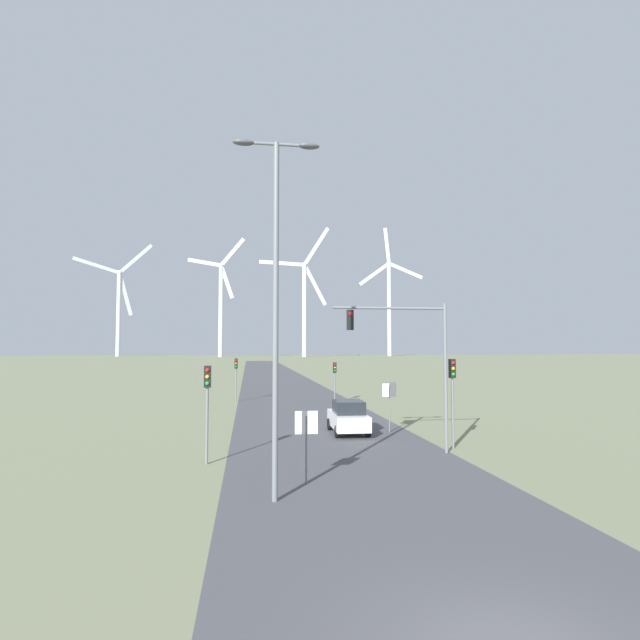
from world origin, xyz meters
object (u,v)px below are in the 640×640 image
Objects in this scene: traffic_light_post_near_left at (207,392)px; traffic_light_post_mid_left at (236,370)px; stop_sign_near at (306,433)px; traffic_light_post_mid_right at (335,373)px; wind_turbine_right at (389,299)px; stop_sign_far at (389,397)px; car_approaching at (348,417)px; wind_turbine_left at (221,301)px; wind_turbine_center at (304,299)px; streetlamp at (276,278)px; wind_turbine_far_left at (119,303)px; traffic_light_post_near_right at (452,383)px; traffic_light_mast_overhead at (408,345)px.

traffic_light_post_mid_left is (0.58, 23.74, -0.16)m from traffic_light_post_near_left.
traffic_light_post_mid_right is at bearing 77.94° from stop_sign_near.
stop_sign_far is at bearing -106.08° from wind_turbine_right.
traffic_light_post_mid_left reaches higher than car_approaching.
wind_turbine_center reaches higher than wind_turbine_left.
streetlamp is 266.61m from wind_turbine_far_left.
traffic_light_post_near_right is at bearing 7.91° from traffic_light_post_near_left.
traffic_light_post_near_right is (7.60, 5.13, 1.31)m from stop_sign_near.
wind_turbine_center reaches higher than streetlamp.
car_approaching is at bearing -95.70° from wind_turbine_center.
streetlamp is at bearing -96.55° from wind_turbine_center.
traffic_light_post_mid_left is at bearing 96.52° from stop_sign_near.
stop_sign_near is 0.04× the size of wind_turbine_center.
car_approaching is at bearing -106.62° from wind_turbine_right.
wind_turbine_right is at bearing 8.46° from wind_turbine_left.
wind_turbine_far_left reaches higher than traffic_light_mast_overhead.
wind_turbine_far_left is (-69.69, 255.03, 26.05)m from stop_sign_near.
streetlamp is 2.76× the size of car_approaching.
wind_turbine_left is (-20.93, 227.28, 22.74)m from traffic_light_mast_overhead.
traffic_light_mast_overhead is at bearing -159.63° from traffic_light_post_near_right.
traffic_light_post_near_left is 229.59m from wind_turbine_left.
wind_turbine_far_left is (-75.56, 245.11, 25.88)m from stop_sign_far.
streetlamp is at bearing -86.42° from wind_turbine_left.
wind_turbine_right is at bearing 73.13° from streetlamp.
wind_turbine_left reaches higher than traffic_light_mast_overhead.
traffic_light_post_mid_left reaches higher than traffic_light_post_mid_right.
wind_turbine_far_left is at bearing 107.19° from traffic_light_post_near_right.
traffic_light_mast_overhead is at bearing 43.49° from streetlamp.
traffic_light_post_mid_right is 0.84× the size of car_approaching.
traffic_light_mast_overhead is at bearing -73.39° from wind_turbine_far_left.
traffic_light_post_near_left is 23.50m from traffic_light_post_mid_right.
stop_sign_far is 0.05× the size of wind_turbine_left.
stop_sign_far is 0.05× the size of wind_turbine_far_left.
traffic_light_post_near_left is at bearing 115.20° from streetlamp.
wind_turbine_right is at bearing 70.57° from traffic_light_post_mid_left.
wind_turbine_far_left is at bearing 165.17° from wind_turbine_center.
wind_turbine_center is at bearing 83.69° from stop_sign_near.
streetlamp is 7.16m from traffic_light_post_near_left.
streetlamp is 4.09× the size of stop_sign_far.
stop_sign_near is 0.37× the size of traffic_light_mast_overhead.
traffic_light_post_mid_left is at bearing 166.29° from traffic_light_post_mid_right.
wind_turbine_right reaches higher than wind_turbine_center.
traffic_light_post_mid_left is 206.09m from wind_turbine_left.
traffic_light_mast_overhead is (-0.73, -5.70, 2.91)m from stop_sign_far.
traffic_light_post_mid_left is at bearing 93.80° from streetlamp.
traffic_light_post_near_right is at bearing 20.37° from traffic_light_mast_overhead.
wind_turbine_right is at bearing 74.12° from traffic_light_mast_overhead.
streetlamp is 3.30× the size of traffic_light_post_mid_right.
traffic_light_mast_overhead is 0.11× the size of wind_turbine_far_left.
wind_turbine_far_left is at bearing 104.70° from traffic_light_post_near_left.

